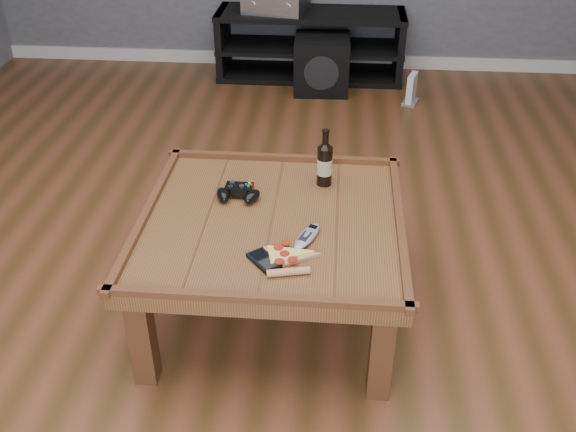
# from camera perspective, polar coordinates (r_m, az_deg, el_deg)

# --- Properties ---
(ground) EXTENTS (6.00, 6.00, 0.00)m
(ground) POSITION_cam_1_polar(r_m,az_deg,el_deg) (2.73, -1.31, -8.23)
(ground) COLOR #472D14
(ground) RESTS_ON ground
(baseboard) EXTENTS (5.00, 0.02, 0.10)m
(baseboard) POSITION_cam_1_polar(r_m,az_deg,el_deg) (5.33, 2.10, 13.71)
(baseboard) COLOR silver
(baseboard) RESTS_ON ground
(coffee_table) EXTENTS (1.03, 1.03, 0.48)m
(coffee_table) POSITION_cam_1_polar(r_m,az_deg,el_deg) (2.49, -1.42, -1.42)
(coffee_table) COLOR #542918
(coffee_table) RESTS_ON ground
(media_console) EXTENTS (1.40, 0.45, 0.50)m
(media_console) POSITION_cam_1_polar(r_m,az_deg,el_deg) (5.04, 2.00, 14.93)
(media_console) COLOR black
(media_console) RESTS_ON ground
(beer_bottle) EXTENTS (0.06, 0.06, 0.25)m
(beer_bottle) POSITION_cam_1_polar(r_m,az_deg,el_deg) (2.64, 3.28, 4.74)
(beer_bottle) COLOR black
(beer_bottle) RESTS_ON coffee_table
(game_controller) EXTENTS (0.20, 0.13, 0.05)m
(game_controller) POSITION_cam_1_polar(r_m,az_deg,el_deg) (2.58, -4.45, 2.06)
(game_controller) COLOR black
(game_controller) RESTS_ON coffee_table
(pizza_slice) EXTENTS (0.22, 0.29, 0.03)m
(pizza_slice) POSITION_cam_1_polar(r_m,az_deg,el_deg) (2.23, -0.27, -3.78)
(pizza_slice) COLOR tan
(pizza_slice) RESTS_ON coffee_table
(smartphone) EXTENTS (0.13, 0.14, 0.02)m
(smartphone) POSITION_cam_1_polar(r_m,az_deg,el_deg) (2.22, -2.14, -3.98)
(smartphone) COLOR black
(smartphone) RESTS_ON coffee_table
(remote_control) EXTENTS (0.12, 0.20, 0.03)m
(remote_control) POSITION_cam_1_polar(r_m,az_deg,el_deg) (2.33, 1.70, -1.83)
(remote_control) COLOR gray
(remote_control) RESTS_ON coffee_table
(av_receiver) EXTENTS (0.49, 0.43, 0.15)m
(av_receiver) POSITION_cam_1_polar(r_m,az_deg,el_deg) (4.96, -1.08, 18.62)
(av_receiver) COLOR black
(av_receiver) RESTS_ON media_console
(subwoofer) EXTENTS (0.40, 0.40, 0.39)m
(subwoofer) POSITION_cam_1_polar(r_m,az_deg,el_deg) (4.80, 3.01, 13.35)
(subwoofer) COLOR black
(subwoofer) RESTS_ON ground
(game_console) EXTENTS (0.14, 0.19, 0.21)m
(game_console) POSITION_cam_1_polar(r_m,az_deg,el_deg) (4.67, 10.92, 10.94)
(game_console) COLOR slate
(game_console) RESTS_ON ground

